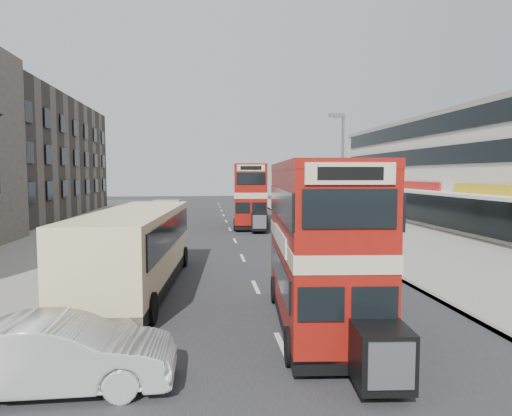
{
  "coord_description": "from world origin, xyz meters",
  "views": [
    {
      "loc": [
        -1.92,
        -8.75,
        4.41
      ],
      "look_at": [
        -0.05,
        7.44,
        3.14
      ],
      "focal_mm": 30.92,
      "sensor_mm": 36.0,
      "label": 1
    }
  ],
  "objects_px": {
    "coach": "(137,246)",
    "car_left_front": "(61,354)",
    "car_right_a": "(336,240)",
    "pedestrian_near": "(382,238)",
    "bus_second": "(251,195)",
    "street_lamp": "(341,168)",
    "pedestrian_far": "(325,211)",
    "cyclist": "(296,228)",
    "car_right_b": "(316,232)",
    "bus_main": "(319,244)"
  },
  "relations": [
    {
      "from": "coach",
      "to": "car_left_front",
      "type": "relative_size",
      "value": 2.36
    },
    {
      "from": "car_right_a",
      "to": "pedestrian_near",
      "type": "distance_m",
      "value": 2.5
    },
    {
      "from": "bus_second",
      "to": "car_right_a",
      "type": "distance_m",
      "value": 13.5
    },
    {
      "from": "coach",
      "to": "car_left_front",
      "type": "bearing_deg",
      "value": -88.39
    },
    {
      "from": "street_lamp",
      "to": "pedestrian_far",
      "type": "xyz_separation_m",
      "value": [
        2.08,
        11.15,
        -3.7
      ]
    },
    {
      "from": "cyclist",
      "to": "car_right_a",
      "type": "bearing_deg",
      "value": -72.44
    },
    {
      "from": "bus_second",
      "to": "car_left_front",
      "type": "relative_size",
      "value": 2.04
    },
    {
      "from": "car_right_a",
      "to": "pedestrian_far",
      "type": "relative_size",
      "value": 2.58
    },
    {
      "from": "street_lamp",
      "to": "bus_second",
      "type": "relative_size",
      "value": 0.87
    },
    {
      "from": "car_left_front",
      "to": "car_right_a",
      "type": "bearing_deg",
      "value": -35.01
    },
    {
      "from": "coach",
      "to": "car_right_a",
      "type": "bearing_deg",
      "value": 38.15
    },
    {
      "from": "coach",
      "to": "car_right_b",
      "type": "height_order",
      "value": "coach"
    },
    {
      "from": "bus_main",
      "to": "car_right_a",
      "type": "relative_size",
      "value": 1.75
    },
    {
      "from": "street_lamp",
      "to": "pedestrian_near",
      "type": "relative_size",
      "value": 4.91
    },
    {
      "from": "pedestrian_far",
      "to": "street_lamp",
      "type": "bearing_deg",
      "value": -121.84
    },
    {
      "from": "car_right_b",
      "to": "pedestrian_far",
      "type": "relative_size",
      "value": 2.46
    },
    {
      "from": "street_lamp",
      "to": "car_left_front",
      "type": "distance_m",
      "value": 21.4
    },
    {
      "from": "car_right_b",
      "to": "pedestrian_near",
      "type": "xyz_separation_m",
      "value": [
        2.33,
        -5.14,
        0.34
      ]
    },
    {
      "from": "coach",
      "to": "bus_second",
      "type": "bearing_deg",
      "value": 75.89
    },
    {
      "from": "street_lamp",
      "to": "bus_main",
      "type": "distance_m",
      "value": 15.61
    },
    {
      "from": "pedestrian_near",
      "to": "cyclist",
      "type": "bearing_deg",
      "value": -75.38
    },
    {
      "from": "car_right_b",
      "to": "pedestrian_far",
      "type": "bearing_deg",
      "value": 157.59
    },
    {
      "from": "car_right_a",
      "to": "cyclist",
      "type": "xyz_separation_m",
      "value": [
        -1.03,
        5.95,
        -0.0
      ]
    },
    {
      "from": "bus_second",
      "to": "coach",
      "type": "distance_m",
      "value": 20.62
    },
    {
      "from": "cyclist",
      "to": "bus_main",
      "type": "bearing_deg",
      "value": -91.9
    },
    {
      "from": "bus_second",
      "to": "car_right_a",
      "type": "relative_size",
      "value": 1.93
    },
    {
      "from": "street_lamp",
      "to": "car_left_front",
      "type": "relative_size",
      "value": 1.78
    },
    {
      "from": "cyclist",
      "to": "pedestrian_far",
      "type": "bearing_deg",
      "value": 70.12
    },
    {
      "from": "street_lamp",
      "to": "car_left_front",
      "type": "bearing_deg",
      "value": -122.82
    },
    {
      "from": "bus_main",
      "to": "cyclist",
      "type": "relative_size",
      "value": 4.03
    },
    {
      "from": "car_left_front",
      "to": "pedestrian_near",
      "type": "xyz_separation_m",
      "value": [
        12.42,
        13.52,
        0.23
      ]
    },
    {
      "from": "bus_second",
      "to": "car_right_a",
      "type": "bearing_deg",
      "value": 110.63
    },
    {
      "from": "street_lamp",
      "to": "cyclist",
      "type": "bearing_deg",
      "value": 128.51
    },
    {
      "from": "car_right_a",
      "to": "pedestrian_near",
      "type": "bearing_deg",
      "value": 71.12
    },
    {
      "from": "pedestrian_near",
      "to": "car_right_a",
      "type": "bearing_deg",
      "value": -35.19
    },
    {
      "from": "bus_second",
      "to": "car_left_front",
      "type": "bearing_deg",
      "value": 82.03
    },
    {
      "from": "coach",
      "to": "pedestrian_near",
      "type": "bearing_deg",
      "value": 29.0
    },
    {
      "from": "coach",
      "to": "pedestrian_far",
      "type": "relative_size",
      "value": 5.76
    },
    {
      "from": "pedestrian_far",
      "to": "bus_main",
      "type": "bearing_deg",
      "value": -127.12
    },
    {
      "from": "street_lamp",
      "to": "bus_main",
      "type": "xyz_separation_m",
      "value": [
        -5.2,
        -14.53,
        -2.37
      ]
    },
    {
      "from": "car_right_b",
      "to": "pedestrian_near",
      "type": "distance_m",
      "value": 5.66
    },
    {
      "from": "car_right_b",
      "to": "car_left_front",
      "type": "bearing_deg",
      "value": -32.35
    },
    {
      "from": "bus_main",
      "to": "street_lamp",
      "type": "bearing_deg",
      "value": -104.8
    },
    {
      "from": "street_lamp",
      "to": "bus_second",
      "type": "height_order",
      "value": "street_lamp"
    },
    {
      "from": "bus_main",
      "to": "car_left_front",
      "type": "bearing_deg",
      "value": 31.78
    },
    {
      "from": "coach",
      "to": "cyclist",
      "type": "bearing_deg",
      "value": 59.16
    },
    {
      "from": "pedestrian_near",
      "to": "coach",
      "type": "bearing_deg",
      "value": 14.36
    },
    {
      "from": "car_right_a",
      "to": "bus_second",
      "type": "bearing_deg",
      "value": -159.5
    },
    {
      "from": "street_lamp",
      "to": "bus_second",
      "type": "bearing_deg",
      "value": 115.31
    },
    {
      "from": "bus_main",
      "to": "car_left_front",
      "type": "relative_size",
      "value": 1.86
    }
  ]
}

